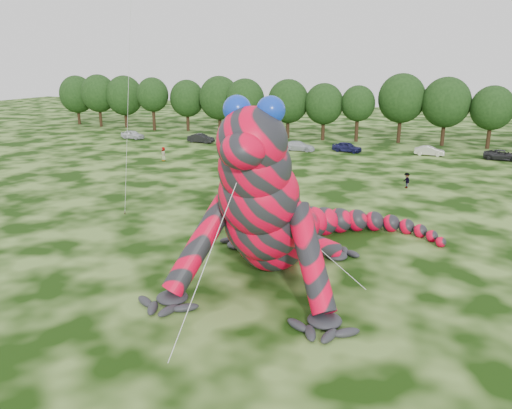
{
  "coord_description": "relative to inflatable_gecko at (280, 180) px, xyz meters",
  "views": [
    {
      "loc": [
        14.91,
        -21.26,
        12.32
      ],
      "look_at": [
        4.44,
        5.47,
        4.0
      ],
      "focal_mm": 35.0,
      "sensor_mm": 36.0,
      "label": 1
    }
  ],
  "objects": [
    {
      "name": "inflatable_gecko",
      "position": [
        0.0,
        0.0,
        0.0
      ],
      "size": [
        19.62,
        22.76,
        10.76
      ],
      "primitive_type": null,
      "rotation": [
        0.0,
        0.0,
        0.07
      ],
      "color": "#EF032A",
      "rests_on": "ground"
    },
    {
      "name": "spectator_1",
      "position": [
        -9.39,
        18.51,
        -4.46
      ],
      "size": [
        0.77,
        0.95,
        1.84
      ],
      "primitive_type": "imported",
      "rotation": [
        0.0,
        0.0,
        4.79
      ],
      "color": "gray",
      "rests_on": "ground"
    },
    {
      "name": "tree_6",
      "position": [
        -23.13,
        50.21,
        -0.63
      ],
      "size": [
        6.52,
        5.86,
        9.49
      ],
      "primitive_type": null,
      "color": "black",
      "rests_on": "ground"
    },
    {
      "name": "car_5",
      "position": [
        6.88,
        42.41,
        -4.74
      ],
      "size": [
        3.88,
        1.4,
        1.27
      ],
      "primitive_type": "imported",
      "rotation": [
        0.0,
        0.0,
        1.56
      ],
      "color": "beige",
      "rests_on": "ground"
    },
    {
      "name": "tree_9",
      "position": [
        -4.51,
        50.87,
        -1.04
      ],
      "size": [
        5.27,
        4.74,
        8.68
      ],
      "primitive_type": null,
      "color": "black",
      "rests_on": "ground"
    },
    {
      "name": "tree_5",
      "position": [
        -28.7,
        51.96,
        -0.48
      ],
      "size": [
        7.16,
        6.44,
        9.8
      ],
      "primitive_type": null,
      "color": "black",
      "rests_on": "ground"
    },
    {
      "name": "car_1",
      "position": [
        -26.72,
        40.91,
        -4.69
      ],
      "size": [
        4.26,
        1.64,
        1.39
      ],
      "primitive_type": "imported",
      "rotation": [
        0.0,
        0.0,
        1.53
      ],
      "color": "black",
      "rests_on": "ground"
    },
    {
      "name": "tree_2",
      "position": [
        -48.59,
        52.29,
        -0.56
      ],
      "size": [
        7.04,
        6.34,
        9.64
      ],
      "primitive_type": null,
      "color": "black",
      "rests_on": "ground"
    },
    {
      "name": "ground",
      "position": [
        -5.57,
        -6.47,
        -5.38
      ],
      "size": [
        240.0,
        240.0,
        0.0
      ],
      "primitive_type": "plane",
      "color": "#16330A",
      "rests_on": "ground"
    },
    {
      "name": "car_3",
      "position": [
        -10.56,
        39.56,
        -4.71
      ],
      "size": [
        4.67,
        1.94,
        1.35
      ],
      "primitive_type": "imported",
      "rotation": [
        0.0,
        0.0,
        1.58
      ],
      "color": "silver",
      "rests_on": "ground"
    },
    {
      "name": "spectator_5",
      "position": [
        -3.56,
        9.41,
        -4.55
      ],
      "size": [
        1.61,
        0.85,
        1.66
      ],
      "primitive_type": "imported",
      "rotation": [
        0.0,
        0.0,
        2.9
      ],
      "color": "gray",
      "rests_on": "ground"
    },
    {
      "name": "spectator_2",
      "position": [
        5.68,
        22.9,
        -4.6
      ],
      "size": [
        1.04,
        1.16,
        1.56
      ],
      "primitive_type": "imported",
      "rotation": [
        0.0,
        0.0,
        5.29
      ],
      "color": "gray",
      "rests_on": "ground"
    },
    {
      "name": "spectator_4",
      "position": [
        -24.48,
        26.31,
        -4.51
      ],
      "size": [
        1.0,
        0.98,
        1.74
      ],
      "primitive_type": "imported",
      "rotation": [
        0.0,
        0.0,
        5.55
      ],
      "color": "gray",
      "rests_on": "ground"
    },
    {
      "name": "tree_12",
      "position": [
        14.44,
        51.27,
        -0.89
      ],
      "size": [
        5.99,
        5.39,
        8.97
      ],
      "primitive_type": null,
      "color": "black",
      "rests_on": "ground"
    },
    {
      "name": "car_2",
      "position": [
        -21.14,
        40.87,
        -4.74
      ],
      "size": [
        4.92,
        2.94,
        1.28
      ],
      "primitive_type": "imported",
      "rotation": [
        0.0,
        0.0,
        1.38
      ],
      "color": "#92010E",
      "rests_on": "ground"
    },
    {
      "name": "tree_10",
      "position": [
        1.83,
        52.11,
        -0.13
      ],
      "size": [
        7.09,
        6.38,
        10.5
      ],
      "primitive_type": null,
      "color": "black",
      "rests_on": "ground"
    },
    {
      "name": "tree_8",
      "position": [
        -9.79,
        50.51,
        -0.91
      ],
      "size": [
        6.14,
        5.53,
        8.94
      ],
      "primitive_type": null,
      "color": "black",
      "rests_on": "ground"
    },
    {
      "name": "car_6",
      "position": [
        15.83,
        42.5,
        -4.73
      ],
      "size": [
        4.83,
        2.52,
        1.3
      ],
      "primitive_type": "imported",
      "rotation": [
        0.0,
        0.0,
        1.49
      ],
      "color": "#242427",
      "rests_on": "ground"
    },
    {
      "name": "tree_7",
      "position": [
        -15.65,
        50.33,
        -0.64
      ],
      "size": [
        6.68,
        6.01,
        9.48
      ],
      "primitive_type": null,
      "color": "black",
      "rests_on": "ground"
    },
    {
      "name": "tree_11",
      "position": [
        8.21,
        51.72,
        -0.34
      ],
      "size": [
        7.01,
        6.31,
        10.07
      ],
      "primitive_type": null,
      "color": "black",
      "rests_on": "ground"
    },
    {
      "name": "tree_0",
      "position": [
        -60.13,
        52.76,
        -0.62
      ],
      "size": [
        6.91,
        6.22,
        9.51
      ],
      "primitive_type": null,
      "color": "black",
      "rests_on": "ground"
    },
    {
      "name": "tree_4",
      "position": [
        -35.21,
        52.24,
        -0.85
      ],
      "size": [
        6.22,
        5.6,
        9.06
      ],
      "primitive_type": null,
      "color": "black",
      "rests_on": "ground"
    },
    {
      "name": "car_0",
      "position": [
        -38.97,
        40.47,
        -4.68
      ],
      "size": [
        4.29,
        2.24,
        1.39
      ],
      "primitive_type": "imported",
      "rotation": [
        0.0,
        0.0,
        1.42
      ],
      "color": "silver",
      "rests_on": "ground"
    },
    {
      "name": "car_4",
      "position": [
        -3.97,
        41.08,
        -4.68
      ],
      "size": [
        4.36,
        2.43,
        1.4
      ],
      "primitive_type": "imported",
      "rotation": [
        0.0,
        0.0,
        1.37
      ],
      "color": "#181949",
      "rests_on": "ground"
    },
    {
      "name": "tree_1",
      "position": [
        -53.93,
        51.58,
        -0.47
      ],
      "size": [
        6.74,
        6.07,
        9.81
      ],
      "primitive_type": null,
      "color": "black",
      "rests_on": "ground"
    },
    {
      "name": "tree_3",
      "position": [
        -41.29,
        50.6,
        -0.66
      ],
      "size": [
        5.81,
        5.23,
        9.44
      ],
      "primitive_type": null,
      "color": "black",
      "rests_on": "ground"
    }
  ]
}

